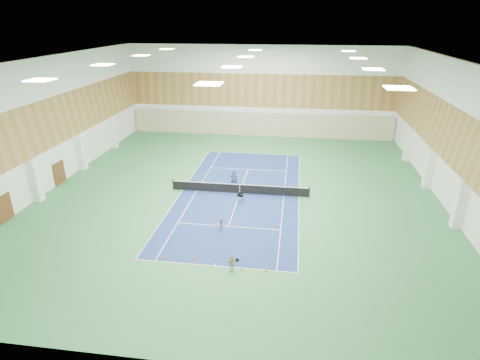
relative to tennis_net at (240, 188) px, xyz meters
name	(u,v)px	position (x,y,z in m)	size (l,w,h in m)	color
ground	(240,193)	(0.00, 0.00, -0.55)	(40.00, 40.00, 0.00)	#31733F
room_shell	(240,131)	(0.00, 0.00, 5.45)	(36.00, 40.00, 12.00)	white
wood_cladding	(240,109)	(0.00, 0.00, 7.45)	(36.00, 40.00, 8.00)	#A5743D
ceiling_light_grid	(240,61)	(0.00, 0.00, 11.37)	(21.40, 25.40, 0.06)	white
court_surface	(240,193)	(0.00, 0.00, -0.55)	(10.97, 23.77, 0.01)	navy
tennis_balls_scatter	(240,193)	(0.00, 0.00, -0.50)	(10.57, 22.77, 0.07)	#D3F329
tennis_net	(240,188)	(0.00, 0.00, 0.00)	(12.80, 0.10, 1.10)	black
back_curtain	(260,124)	(0.00, 19.75, 1.05)	(35.40, 0.16, 3.20)	#C6B793
door_left_a	(4,209)	(-17.92, -8.00, 0.55)	(0.08, 1.80, 2.20)	#593319
door_left_b	(59,173)	(-17.92, 0.00, 0.55)	(0.08, 1.80, 2.20)	#593319
coach	(234,179)	(-0.73, 1.16, 0.38)	(0.68, 0.45, 1.87)	#1F4291
child_court	(221,224)	(-0.42, -7.09, -0.03)	(0.50, 0.39, 1.04)	#929199
child_apron	(232,264)	(1.21, -12.26, 0.01)	(0.65, 0.27, 1.11)	tan
ball_cart	(240,198)	(0.33, -1.85, -0.12)	(0.50, 0.50, 0.86)	black
cone_svc_a	(179,224)	(-3.89, -6.76, -0.43)	(0.22, 0.22, 0.24)	orange
cone_svc_b	(211,224)	(-1.42, -6.35, -0.45)	(0.18, 0.18, 0.20)	#FF420D
cone_svc_c	(237,224)	(0.62, -6.11, -0.43)	(0.22, 0.22, 0.25)	#FF640D
cone_svc_d	(276,226)	(3.77, -6.11, -0.43)	(0.22, 0.22, 0.24)	#EE3D0C
cone_base_a	(163,257)	(-3.67, -11.46, -0.44)	(0.21, 0.21, 0.23)	#D9400B
cone_base_b	(194,259)	(-1.52, -11.40, -0.43)	(0.21, 0.21, 0.23)	#DD420B
cone_base_c	(242,269)	(1.89, -12.10, -0.45)	(0.18, 0.18, 0.20)	#F64B0C
cone_base_d	(266,271)	(3.45, -12.06, -0.45)	(0.17, 0.17, 0.19)	#DF420B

